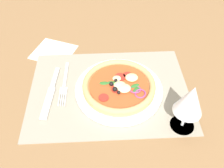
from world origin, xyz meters
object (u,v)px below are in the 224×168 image
fork (64,85)px  wine_glass (190,101)px  plate (119,89)px  pizza (119,85)px  napkin (54,52)px  knife (51,92)px

fork → wine_glass: (-32.16, 15.66, 9.43)cm
plate → wine_glass: wine_glass is taller
plate → fork: 16.55cm
plate → pizza: 1.74cm
fork → napkin: 17.48cm
fork → napkin: (5.15, -16.70, -0.44)cm
fork → napkin: size_ratio=1.34×
fork → wine_glass: size_ratio=1.21×
fork → wine_glass: 36.99cm
knife → fork: bearing=131.6°
plate → napkin: (21.44, -19.60, -0.86)cm
pizza → fork: bearing=-10.1°
fork → knife: knife is taller
plate → pizza: pizza is taller
fork → napkin: fork is taller
plate → napkin: 29.06cm
wine_glass → plate: bearing=-38.8°
pizza → napkin: (21.52, -19.62, -2.60)cm
wine_glass → knife: bearing=-19.9°
knife → napkin: bearing=-169.9°
knife → wine_glass: (-35.87, 12.99, 9.40)cm
plate → pizza: bearing=164.3°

